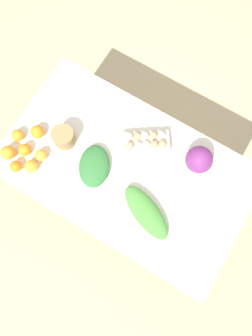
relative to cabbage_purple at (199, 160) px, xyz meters
The scene contains 14 objects.
ground_plane 0.88m from the cabbage_purple, 35.75° to the left, with size 8.00×8.00×0.00m, color #C6B289.
dining_table 0.43m from the cabbage_purple, 35.75° to the left, with size 1.40×0.81×0.70m.
cabbage_purple is the anchor object (origin of this frame).
egg_carton 0.31m from the cabbage_purple, ahead, with size 0.29×0.25×0.09m.
paper_bag 0.76m from the cabbage_purple, 20.64° to the left, with size 0.13×0.13×0.11m, color #A87F51.
greens_bunch_kale 0.41m from the cabbage_purple, 75.13° to the left, with size 0.34×0.13×0.07m, color #4C933D.
greens_bunch_scallion 0.57m from the cabbage_purple, 33.62° to the left, with size 0.24×0.17×0.07m, color #337538.
orange_0 0.92m from the cabbage_purple, 32.75° to the left, with size 0.07×0.07×0.07m, color #F9A833.
orange_1 0.97m from the cabbage_purple, 27.02° to the left, with size 0.07×0.07×0.07m, color orange.
orange_2 0.92m from the cabbage_purple, 20.02° to the left, with size 0.08×0.08×0.08m, color orange.
orange_3 1.06m from the cabbage_purple, 28.32° to the left, with size 0.08×0.08×0.08m, color orange.
orange_4 0.87m from the cabbage_purple, 28.55° to the left, with size 0.07×0.07×0.07m, color #F9A833.
orange_5 1.01m from the cabbage_purple, 32.55° to the left, with size 0.06×0.06×0.06m, color orange.
orange_6 1.02m from the cabbage_purple, 22.34° to the left, with size 0.07×0.07×0.07m, color orange.
Camera 1 is at (-0.23, 0.39, 2.48)m, focal length 35.00 mm.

